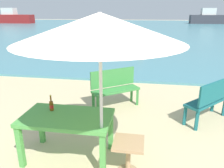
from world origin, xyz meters
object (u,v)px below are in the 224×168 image
Objects in this scene: swimmer_person at (141,53)px; side_table_wood at (128,153)px; patio_umbrella at (100,28)px; boat_barge at (211,18)px; bench_teal_center at (211,98)px; beer_bottle_amber at (51,105)px; bench_green_left at (115,86)px; boat_fishing_trawler at (13,18)px; picnic_table_green at (67,122)px.

side_table_wood is at bearing -89.15° from swimmer_person.
boat_barge reaches higher than patio_umbrella.
patio_umbrella is at bearing -135.34° from bench_teal_center.
patio_umbrella is at bearing -23.83° from beer_bottle_amber.
patio_umbrella is at bearing -91.69° from swimmer_person.
bench_teal_center is at bearing -12.06° from bench_green_left.
side_table_wood is (0.38, 0.04, -1.76)m from patio_umbrella.
patio_umbrella is 1.81m from side_table_wood.
boat_fishing_trawler reaches higher than bench_teal_center.
swimmer_person is 34.11m from boat_barge.
bench_teal_center is 0.15× the size of boat_barge.
beer_bottle_amber is 8.32m from swimmer_person.
side_table_wood is at bearing -76.61° from bench_green_left.
bench_teal_center is 2.19m from bench_green_left.
patio_umbrella is at bearing -55.81° from boat_fishing_trawler.
bench_green_left is (-0.18, 2.40, -1.58)m from patio_umbrella.
bench_green_left is at bearing -107.06° from boat_barge.
boat_fishing_trawler reaches higher than picnic_table_green.
swimmer_person is at bearing -48.12° from boat_fishing_trawler.
picnic_table_green is at bearing -146.83° from bench_teal_center.
beer_bottle_amber is 1.45m from side_table_wood.
patio_umbrella reaches higher than picnic_table_green.
bench_green_left is at bearing 69.52° from beer_bottle_amber.
side_table_wood is at bearing -15.82° from beer_bottle_amber.
patio_umbrella is at bearing -85.72° from bench_green_left.
swimmer_person is at bearing 81.84° from beer_bottle_amber.
patio_umbrella is (0.61, -0.26, 1.47)m from picnic_table_green.
bench_teal_center is at bearing 44.66° from patio_umbrella.
bench_green_left reaches higher than picnic_table_green.
patio_umbrella is 5.61× the size of swimmer_person.
picnic_table_green is 1.26× the size of bench_teal_center.
patio_umbrella reaches higher than bench_green_left.
beer_bottle_amber is 0.22× the size of bench_green_left.
patio_umbrella is at bearing -105.87° from boat_barge.
picnic_table_green is 0.19× the size of boat_fishing_trawler.
boat_fishing_trawler is at bearing 123.48° from beer_bottle_amber.
beer_bottle_amber is 2.15m from bench_green_left.
boat_barge is at bearing 6.32° from boat_fishing_trawler.
picnic_table_green is at bearing -101.40° from bench_green_left.
side_table_wood is at bearing 5.63° from patio_umbrella.
bench_green_left is at bearing -54.19° from boat_fishing_trawler.
bench_green_left is (-2.14, 0.46, 0.00)m from bench_teal_center.
side_table_wood is at bearing -129.73° from bench_teal_center.
bench_teal_center is 6.90m from swimmer_person.
boat_barge is (9.63, 38.84, 0.51)m from bench_teal_center.
beer_bottle_amber is 3.28m from bench_teal_center.
boat_barge reaches higher than side_table_wood.
swimmer_person is (0.25, 8.62, -1.88)m from patio_umbrella.
boat_barge reaches higher than swimmer_person.
bench_green_left is 42.33m from boat_fishing_trawler.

